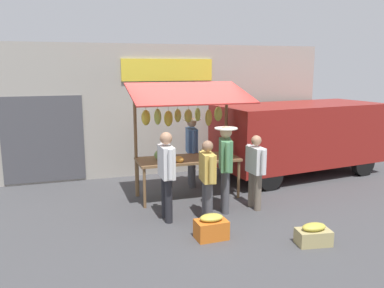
% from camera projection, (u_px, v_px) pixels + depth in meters
% --- Properties ---
extents(ground_plane, '(40.00, 40.00, 0.00)m').
position_uv_depth(ground_plane, '(188.00, 197.00, 8.80)').
color(ground_plane, '#424244').
extents(street_backdrop, '(9.00, 0.30, 3.40)m').
position_uv_depth(street_backdrop, '(161.00, 110.00, 10.50)').
color(street_backdrop, '#9E998E').
rests_on(street_backdrop, ground).
extents(market_stall, '(2.50, 1.46, 2.50)m').
position_uv_depth(market_stall, '(186.00, 127.00, 8.55)').
color(market_stall, brown).
rests_on(market_stall, ground).
extents(vendor_with_sunhat, '(0.43, 0.70, 1.66)m').
position_uv_depth(vendor_with_sunhat, '(192.00, 146.00, 9.41)').
color(vendor_with_sunhat, '#4C4C51').
rests_on(vendor_with_sunhat, ground).
extents(shopper_with_shopping_bag, '(0.26, 0.66, 1.51)m').
position_uv_depth(shopper_with_shopping_bag, '(207.00, 175.00, 7.35)').
color(shopper_with_shopping_bag, '#4C4C51').
rests_on(shopper_with_shopping_bag, ground).
extents(shopper_in_striped_shirt, '(0.23, 0.71, 1.68)m').
position_uv_depth(shopper_in_striped_shirt, '(166.00, 170.00, 7.30)').
color(shopper_in_striped_shirt, '#232328').
rests_on(shopper_in_striped_shirt, ground).
extents(shopper_with_ponytail, '(0.25, 0.66, 1.51)m').
position_uv_depth(shopper_with_ponytail, '(255.00, 167.00, 7.94)').
color(shopper_with_ponytail, '#726656').
rests_on(shopper_with_ponytail, ground).
extents(shopper_in_grey_tee, '(0.44, 0.70, 1.72)m').
position_uv_depth(shopper_in_grey_tee, '(225.00, 161.00, 7.74)').
color(shopper_in_grey_tee, '#4C4C51').
rests_on(shopper_in_grey_tee, ground).
extents(parked_van, '(4.60, 2.38, 1.88)m').
position_uv_depth(parked_van, '(294.00, 133.00, 10.37)').
color(parked_van, maroon).
rests_on(parked_van, ground).
extents(produce_crate_near, '(0.59, 0.40, 0.36)m').
position_uv_depth(produce_crate_near, '(313.00, 235.00, 6.42)').
color(produce_crate_near, tan).
rests_on(produce_crate_near, ground).
extents(produce_crate_side, '(0.54, 0.37, 0.43)m').
position_uv_depth(produce_crate_side, '(211.00, 227.00, 6.64)').
color(produce_crate_side, '#D1661E').
rests_on(produce_crate_side, ground).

